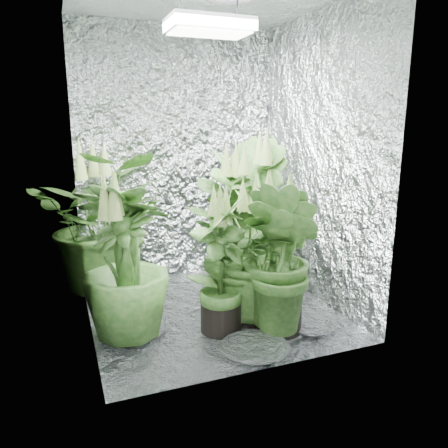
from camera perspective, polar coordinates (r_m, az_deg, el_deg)
ground at (r=3.08m, az=-1.65°, el=-11.14°), size 1.60×1.60×0.00m
walls at (r=2.82m, az=-1.78°, el=7.72°), size 1.62×1.62×2.00m
grow_lamp at (r=2.86m, az=-1.91°, el=24.43°), size 0.50×0.30×0.22m
plant_a at (r=3.38m, az=-15.65°, el=0.34°), size 1.07×1.07×1.15m
plant_b at (r=3.12m, az=1.58°, el=-0.45°), size 0.78×0.78×1.14m
plant_c at (r=3.36m, az=3.86°, el=1.19°), size 0.70×0.70×1.23m
plant_d at (r=2.60m, az=-12.72°, el=-5.06°), size 0.69×0.69×1.01m
plant_e at (r=2.79m, az=3.26°, el=-3.72°), size 0.98×0.98×0.97m
plant_f at (r=2.64m, az=-0.43°, el=-5.50°), size 0.62×0.62×0.93m
plant_g at (r=2.65m, az=7.49°, el=-4.57°), size 0.60×0.60×1.01m
circulation_fan at (r=3.45m, az=6.62°, el=-5.87°), size 0.15×0.30×0.34m
plant_label at (r=2.71m, az=8.77°, el=-7.95°), size 0.05×0.02×0.08m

